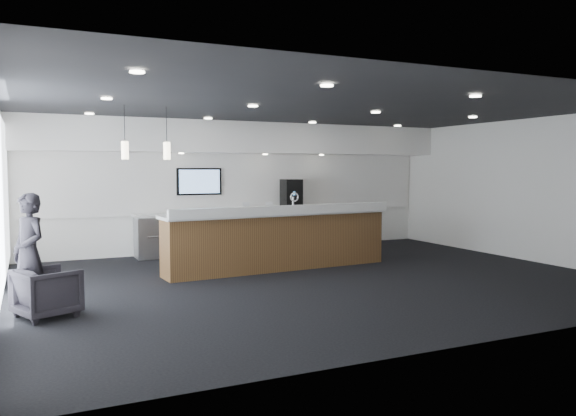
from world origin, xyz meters
name	(u,v)px	position (x,y,z in m)	size (l,w,h in m)	color
ground	(317,279)	(0.00, 0.00, 0.00)	(10.00, 10.00, 0.00)	black
ceiling	(318,108)	(0.00, 0.00, 3.00)	(10.00, 8.00, 0.02)	black
back_wall	(239,187)	(0.00, 4.00, 1.50)	(10.00, 0.02, 3.00)	white
right_wall	(525,190)	(5.00, 0.00, 1.50)	(0.02, 8.00, 3.00)	white
soffit_bulkhead	(245,138)	(0.00, 3.55, 2.65)	(10.00, 0.90, 0.70)	white
alcove_panel	(239,183)	(0.00, 3.97, 1.60)	(9.80, 0.06, 1.40)	white
back_credenza	(244,231)	(0.00, 3.64, 0.48)	(5.06, 0.66, 0.95)	#93969B
wall_tv	(199,182)	(-1.00, 3.91, 1.65)	(1.05, 0.08, 0.62)	black
pendant_left	(169,151)	(-2.40, 0.80, 2.25)	(0.12, 0.12, 0.30)	#FFF1C6
pendant_right	(127,150)	(-3.10, 0.80, 2.25)	(0.12, 0.12, 0.30)	#FFF1C6
ceiling_can_lights	(318,109)	(0.00, 0.00, 2.97)	(7.00, 5.00, 0.02)	white
service_counter	(279,239)	(-0.21, 1.18, 0.58)	(4.63, 1.09, 1.49)	#51331B
coffee_machine	(291,195)	(1.21, 3.61, 1.32)	(0.45, 0.57, 0.74)	black
info_sign_left	(246,207)	(0.02, 3.54, 1.06)	(0.16, 0.02, 0.22)	white
info_sign_right	(269,206)	(0.59, 3.53, 1.06)	(0.16, 0.02, 0.22)	white
armchair	(47,292)	(-4.40, -0.75, 0.33)	(0.70, 0.72, 0.65)	black
lounge_guest	(29,253)	(-4.60, -0.37, 0.81)	(0.59, 0.39, 1.62)	black
cup_0	(315,207)	(1.84, 3.56, 1.00)	(0.10, 0.10, 0.10)	white
cup_1	(310,207)	(1.70, 3.56, 1.00)	(0.10, 0.10, 0.10)	white
cup_2	(305,207)	(1.56, 3.56, 1.00)	(0.10, 0.10, 0.10)	white
cup_3	(300,208)	(1.42, 3.56, 1.00)	(0.10, 0.10, 0.10)	white
cup_4	(295,208)	(1.28, 3.56, 1.00)	(0.10, 0.10, 0.10)	white
cup_5	(290,208)	(1.14, 3.56, 1.00)	(0.10, 0.10, 0.10)	white
cup_6	(284,208)	(1.00, 3.56, 1.00)	(0.10, 0.10, 0.10)	white
cup_7	(279,208)	(0.86, 3.56, 1.00)	(0.10, 0.10, 0.10)	white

